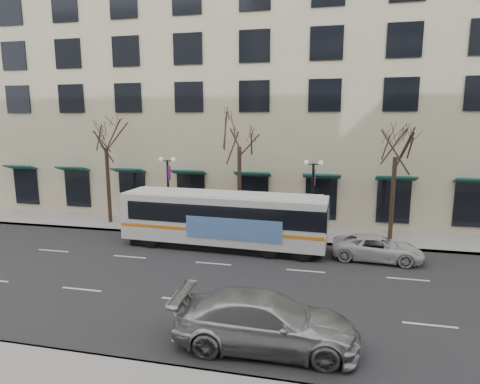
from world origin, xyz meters
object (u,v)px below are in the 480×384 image
(tree_far_left, at_px, (105,135))
(tree_far_mid, at_px, (239,133))
(lamp_post_left, at_px, (168,189))
(tree_far_right, at_px, (396,142))
(white_pickup, at_px, (377,248))
(silver_car, at_px, (265,321))
(city_bus, at_px, (224,218))
(lamp_post_right, at_px, (313,195))

(tree_far_left, height_order, tree_far_mid, tree_far_mid)
(tree_far_mid, xyz_separation_m, lamp_post_left, (-4.99, -0.60, -3.96))
(tree_far_left, xyz_separation_m, tree_far_mid, (10.00, 0.00, 0.21))
(tree_far_right, height_order, white_pickup, tree_far_right)
(tree_far_mid, distance_m, white_pickup, 11.45)
(tree_far_mid, relative_size, tree_far_right, 1.06)
(lamp_post_left, height_order, silver_car, lamp_post_left)
(tree_far_mid, relative_size, silver_car, 1.34)
(city_bus, xyz_separation_m, silver_car, (4.18, -10.25, -0.93))
(tree_far_mid, distance_m, tree_far_right, 10.01)
(lamp_post_left, xyz_separation_m, city_bus, (4.87, -3.04, -1.09))
(lamp_post_right, height_order, silver_car, lamp_post_right)
(silver_car, bearing_deg, tree_far_right, -25.51)
(lamp_post_left, bearing_deg, lamp_post_right, 0.00)
(lamp_post_right, relative_size, city_bus, 0.41)
(tree_far_mid, bearing_deg, lamp_post_left, -173.15)
(lamp_post_left, bearing_deg, silver_car, -55.74)
(tree_far_right, bearing_deg, lamp_post_left, -177.71)
(tree_far_left, bearing_deg, tree_far_right, 0.00)
(tree_far_right, bearing_deg, silver_car, -113.14)
(tree_far_left, relative_size, lamp_post_left, 1.60)
(tree_far_right, bearing_deg, white_pickup, -107.34)
(city_bus, relative_size, white_pickup, 2.57)
(silver_car, bearing_deg, city_bus, 19.83)
(white_pickup, bearing_deg, city_bus, 92.64)
(tree_far_right, height_order, lamp_post_left, tree_far_right)
(city_bus, xyz_separation_m, white_pickup, (8.91, -0.22, -1.17))
(tree_far_left, height_order, lamp_post_left, tree_far_left)
(tree_far_left, distance_m, lamp_post_right, 15.48)
(tree_far_left, bearing_deg, lamp_post_left, -6.83)
(tree_far_left, distance_m, city_bus, 11.59)
(lamp_post_right, distance_m, white_pickup, 5.49)
(tree_far_mid, bearing_deg, silver_car, -73.70)
(lamp_post_right, relative_size, silver_car, 0.82)
(tree_far_left, relative_size, city_bus, 0.66)
(silver_car, height_order, white_pickup, silver_car)
(lamp_post_right, height_order, city_bus, lamp_post_right)
(silver_car, relative_size, white_pickup, 1.30)
(tree_far_left, relative_size, tree_far_right, 1.03)
(tree_far_left, xyz_separation_m, silver_car, (14.06, -13.89, -5.77))
(white_pickup, bearing_deg, lamp_post_left, 80.73)
(tree_far_left, xyz_separation_m, city_bus, (9.88, -3.64, -4.85))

